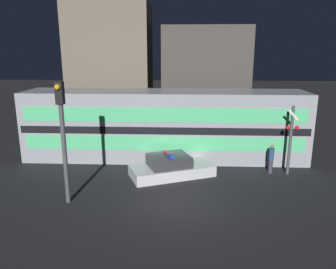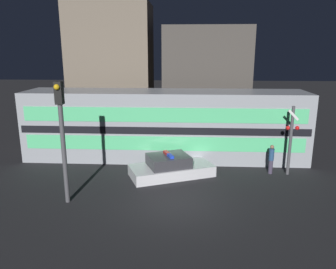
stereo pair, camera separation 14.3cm
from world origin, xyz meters
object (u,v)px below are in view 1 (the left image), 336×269
at_px(pedestrian, 271,159).
at_px(police_car, 171,167).
at_px(crossing_signal_near, 291,138).
at_px(traffic_light_corner, 63,132).
at_px(train, 165,125).

bearing_deg(pedestrian, police_car, -173.44).
xyz_separation_m(police_car, crossing_signal_near, (6.13, 0.52, 1.52)).
bearing_deg(pedestrian, traffic_light_corner, -157.68).
relative_size(train, pedestrian, 10.47).
bearing_deg(crossing_signal_near, train, 159.10).
relative_size(police_car, traffic_light_corner, 0.90).
bearing_deg(train, police_car, -80.77).
bearing_deg(pedestrian, crossing_signal_near, -5.59).
bearing_deg(traffic_light_corner, police_car, 37.74).
height_order(pedestrian, traffic_light_corner, traffic_light_corner).
distance_m(pedestrian, crossing_signal_near, 1.46).
bearing_deg(police_car, pedestrian, -15.83).
bearing_deg(police_car, traffic_light_corner, -164.64).
distance_m(police_car, crossing_signal_near, 6.34).
bearing_deg(traffic_light_corner, crossing_signal_near, 20.19).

